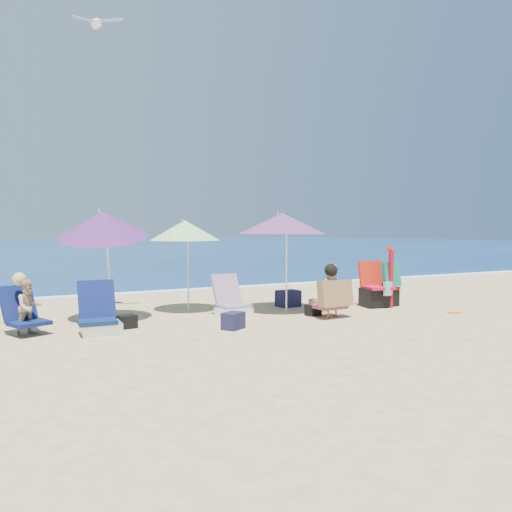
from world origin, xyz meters
name	(u,v)px	position (x,y,z in m)	size (l,w,h in m)	color
ground	(299,323)	(0.00, 0.00, 0.00)	(120.00, 120.00, 0.00)	#D8BC84
sea	(50,247)	(0.00, 45.00, -0.05)	(120.00, 80.00, 0.12)	navy
foam	(194,290)	(0.00, 5.10, 0.02)	(120.00, 0.50, 0.04)	white
umbrella_turquoise	(282,223)	(0.35, 1.17, 1.70)	(2.20, 2.20, 1.93)	white
umbrella_striped	(185,230)	(-1.30, 2.05, 1.57)	(1.68, 1.68, 1.79)	silver
umbrella_blue	(103,224)	(-2.90, 1.65, 1.68)	(1.99, 2.02, 2.05)	white
furled_umbrella	(391,273)	(2.56, 0.60, 0.71)	(0.15, 0.20, 1.30)	#A20B15
chair_navy	(99,320)	(-3.15, 0.69, 0.21)	(0.65, 0.73, 0.79)	#0C2045
chair_rainbow	(232,306)	(-0.74, 1.10, 0.20)	(0.61, 0.76, 0.76)	#C96747
camp_chair_left	(375,293)	(2.36, 0.84, 0.28)	(0.62, 0.66, 0.94)	red
camp_chair_right	(384,290)	(2.60, 0.83, 0.33)	(0.54, 0.68, 0.92)	#9D1F0B
person_center	(332,292)	(0.82, 0.18, 0.47)	(0.68, 0.58, 0.98)	#AA7566
person_left	(27,306)	(-4.13, 1.10, 0.42)	(0.76, 0.83, 0.93)	tan
bag_navy_a	(233,321)	(-1.20, 0.04, 0.13)	(0.43, 0.40, 0.27)	#1A1B3A
bag_black_a	(127,322)	(-2.69, 0.89, 0.11)	(0.33, 0.27, 0.22)	black
bag_tan	(318,306)	(0.93, 0.80, 0.13)	(0.31, 0.24, 0.25)	tan
bag_navy_b	(288,298)	(0.80, 1.69, 0.17)	(0.48, 0.38, 0.33)	#1B1C3C
bag_black_b	(313,310)	(0.64, 0.53, 0.11)	(0.31, 0.24, 0.21)	black
orange_item	(454,313)	(3.13, -0.51, 0.02)	(0.24, 0.16, 0.03)	orange
seagull	(96,23)	(-2.84, 2.27, 5.25)	(0.84, 0.53, 0.15)	white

